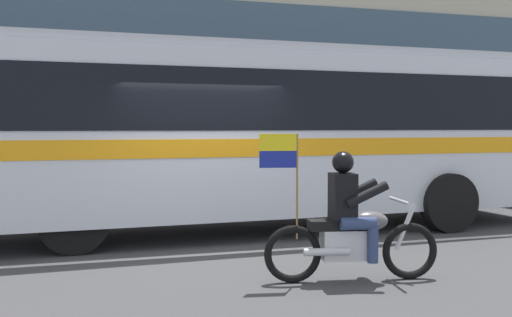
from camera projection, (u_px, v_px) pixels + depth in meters
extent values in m
plane|color=#3D3D3F|center=(204.00, 247.00, 9.64)|extent=(60.00, 60.00, 0.00)
cube|color=gray|center=(156.00, 203.00, 14.50)|extent=(28.00, 3.80, 0.15)
cube|color=silver|center=(213.00, 254.00, 9.07)|extent=(26.60, 0.14, 0.01)
cube|color=#384C60|center=(144.00, 22.00, 16.04)|extent=(25.76, 0.10, 1.40)
cube|color=silver|center=(267.00, 134.00, 11.13)|extent=(10.95, 2.99, 2.70)
cube|color=black|center=(267.00, 103.00, 11.10)|extent=(10.09, 3.00, 0.96)
cube|color=orange|center=(267.00, 145.00, 11.14)|extent=(10.74, 3.01, 0.28)
cube|color=#ADB1BA|center=(267.00, 55.00, 11.05)|extent=(10.73, 2.86, 0.16)
cylinder|color=black|center=(74.00, 219.00, 9.06)|extent=(1.04, 0.30, 1.04)
cylinder|color=black|center=(449.00, 203.00, 10.96)|extent=(1.04, 0.30, 1.04)
torus|color=black|center=(410.00, 251.00, 7.58)|extent=(0.70, 0.21, 0.69)
torus|color=black|center=(293.00, 254.00, 7.39)|extent=(0.70, 0.21, 0.69)
cube|color=silver|center=(348.00, 244.00, 7.47)|extent=(0.68, 0.39, 0.36)
ellipsoid|color=#59565B|center=(368.00, 221.00, 7.49)|extent=(0.52, 0.36, 0.24)
cube|color=black|center=(332.00, 225.00, 7.44)|extent=(0.60, 0.36, 0.12)
cylinder|color=silver|center=(405.00, 227.00, 7.55)|extent=(0.28, 0.10, 0.58)
cylinder|color=silver|center=(399.00, 201.00, 7.53)|extent=(0.15, 0.64, 0.04)
cylinder|color=silver|center=(327.00, 252.00, 7.28)|extent=(0.56, 0.19, 0.09)
cube|color=black|center=(343.00, 196.00, 7.43)|extent=(0.34, 0.40, 0.56)
sphere|color=black|center=(343.00, 162.00, 7.41)|extent=(0.26, 0.26, 0.26)
cylinder|color=navy|center=(350.00, 219.00, 7.65)|extent=(0.44, 0.22, 0.15)
cylinder|color=navy|center=(364.00, 238.00, 7.68)|extent=(0.13, 0.13, 0.46)
cylinder|color=navy|center=(358.00, 223.00, 7.29)|extent=(0.44, 0.22, 0.15)
cylinder|color=navy|center=(373.00, 243.00, 7.32)|extent=(0.13, 0.13, 0.46)
cylinder|color=black|center=(357.00, 191.00, 7.66)|extent=(0.53, 0.20, 0.32)
cylinder|color=black|center=(367.00, 195.00, 7.27)|extent=(0.53, 0.20, 0.32)
cylinder|color=olive|center=(297.00, 187.00, 7.36)|extent=(0.02, 0.02, 1.25)
cube|color=yellow|center=(278.00, 142.00, 7.30)|extent=(0.44, 0.10, 0.20)
cube|color=navy|center=(278.00, 159.00, 7.31)|extent=(0.44, 0.10, 0.20)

